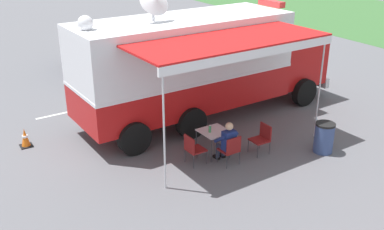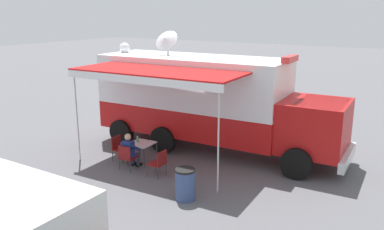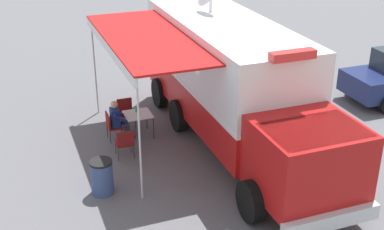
# 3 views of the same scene
# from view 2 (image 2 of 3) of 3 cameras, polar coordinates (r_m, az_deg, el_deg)

# --- Properties ---
(ground_plane) EXTENTS (100.00, 100.00, 0.00)m
(ground_plane) POSITION_cam_2_polar(r_m,az_deg,el_deg) (15.88, 0.04, -4.32)
(ground_plane) COLOR #5B5B60
(lot_stripe) EXTENTS (0.36, 4.80, 0.01)m
(lot_stripe) POSITION_cam_2_polar(r_m,az_deg,el_deg) (19.16, -0.38, -0.98)
(lot_stripe) COLOR silver
(lot_stripe) RESTS_ON ground
(command_truck) EXTENTS (5.24, 9.60, 4.53)m
(command_truck) POSITION_cam_2_polar(r_m,az_deg,el_deg) (14.98, 2.47, 2.24)
(command_truck) COLOR #B71414
(command_truck) RESTS_ON ground
(folding_table) EXTENTS (0.84, 0.84, 0.73)m
(folding_table) POSITION_cam_2_polar(r_m,az_deg,el_deg) (13.96, -7.22, -4.20)
(folding_table) COLOR silver
(folding_table) RESTS_ON ground
(water_bottle) EXTENTS (0.07, 0.07, 0.22)m
(water_bottle) POSITION_cam_2_polar(r_m,az_deg,el_deg) (14.00, -7.79, -3.47)
(water_bottle) COLOR #3F9959
(water_bottle) RESTS_ON folding_table
(folding_chair_at_table) EXTENTS (0.50, 0.50, 0.87)m
(folding_chair_at_table) POSITION_cam_2_polar(r_m,az_deg,el_deg) (13.43, -9.30, -5.77)
(folding_chair_at_table) COLOR maroon
(folding_chair_at_table) RESTS_ON ground
(folding_chair_beside_table) EXTENTS (0.50, 0.50, 0.87)m
(folding_chair_beside_table) POSITION_cam_2_polar(r_m,az_deg,el_deg) (14.39, -10.39, -4.43)
(folding_chair_beside_table) COLOR maroon
(folding_chair_beside_table) RESTS_ON ground
(folding_chair_spare_by_truck) EXTENTS (0.48, 0.48, 0.87)m
(folding_chair_spare_by_truck) POSITION_cam_2_polar(r_m,az_deg,el_deg) (12.81, -4.75, -6.64)
(folding_chair_spare_by_truck) COLOR maroon
(folding_chair_spare_by_truck) RESTS_ON ground
(seated_responder) EXTENTS (0.68, 0.57, 1.25)m
(seated_responder) POSITION_cam_2_polar(r_m,az_deg,el_deg) (13.53, -8.82, -4.98)
(seated_responder) COLOR navy
(seated_responder) RESTS_ON ground
(trash_bin) EXTENTS (0.57, 0.57, 0.91)m
(trash_bin) POSITION_cam_2_polar(r_m,az_deg,el_deg) (11.32, -0.98, -9.86)
(trash_bin) COLOR #384C7F
(trash_bin) RESTS_ON ground
(traffic_cone) EXTENTS (0.36, 0.36, 0.58)m
(traffic_cone) POSITION_cam_2_polar(r_m,az_deg,el_deg) (19.39, -11.56, -0.25)
(traffic_cone) COLOR black
(traffic_cone) RESTS_ON ground
(car_behind_truck) EXTENTS (4.28, 2.16, 1.76)m
(car_behind_truck) POSITION_cam_2_polar(r_m,az_deg,el_deg) (21.92, 8.73, 3.19)
(car_behind_truck) COLOR navy
(car_behind_truck) RESTS_ON ground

